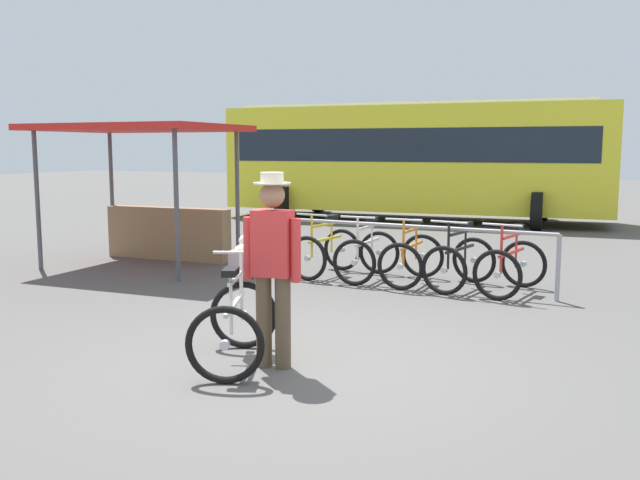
# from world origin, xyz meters

# --- Properties ---
(ground_plane) EXTENTS (80.00, 80.00, 0.00)m
(ground_plane) POSITION_xyz_m (0.00, 0.00, 0.00)
(ground_plane) COLOR #514F4C
(bike_rack_rail) EXTENTS (3.90, 0.30, 0.88)m
(bike_rack_rail) POSITION_xyz_m (-0.15, 3.80, 0.68)
(bike_rack_rail) COLOR #99999E
(bike_rack_rail) RESTS_ON ground
(racked_bike_yellow) EXTENTS (0.78, 1.16, 0.97)m
(racked_bike_yellow) POSITION_xyz_m (-1.64, 4.07, 0.37)
(racked_bike_yellow) COLOR black
(racked_bike_yellow) RESTS_ON ground
(racked_bike_white) EXTENTS (0.66, 1.10, 0.97)m
(racked_bike_white) POSITION_xyz_m (-0.95, 4.03, 0.37)
(racked_bike_white) COLOR black
(racked_bike_white) RESTS_ON ground
(racked_bike_orange) EXTENTS (0.67, 1.12, 0.98)m
(racked_bike_orange) POSITION_xyz_m (-0.25, 3.98, 0.37)
(racked_bike_orange) COLOR black
(racked_bike_orange) RESTS_ON ground
(racked_bike_black) EXTENTS (0.83, 1.19, 0.97)m
(racked_bike_black) POSITION_xyz_m (0.45, 3.94, 0.37)
(racked_bike_black) COLOR black
(racked_bike_black) RESTS_ON ground
(racked_bike_red) EXTENTS (0.83, 1.20, 0.97)m
(racked_bike_red) POSITION_xyz_m (1.15, 3.90, 0.37)
(racked_bike_red) COLOR black
(racked_bike_red) RESTS_ON ground
(featured_bicycle) EXTENTS (1.03, 1.26, 1.09)m
(featured_bicycle) POSITION_xyz_m (-0.60, -0.13, 0.49)
(featured_bicycle) COLOR black
(featured_bicycle) RESTS_ON ground
(person_with_featured_bike) EXTENTS (0.53, 0.32, 1.72)m
(person_with_featured_bike) POSITION_xyz_m (-0.21, -0.16, 0.95)
(person_with_featured_bike) COLOR brown
(person_with_featured_bike) RESTS_ON ground
(bus_distant) EXTENTS (10.15, 3.86, 3.08)m
(bus_distant) POSITION_xyz_m (-2.87, 12.46, 1.74)
(bus_distant) COLOR yellow
(bus_distant) RESTS_ON ground
(market_stall) EXTENTS (3.21, 2.45, 2.30)m
(market_stall) POSITION_xyz_m (-4.76, 3.91, 1.39)
(market_stall) COLOR #4C4C51
(market_stall) RESTS_ON ground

